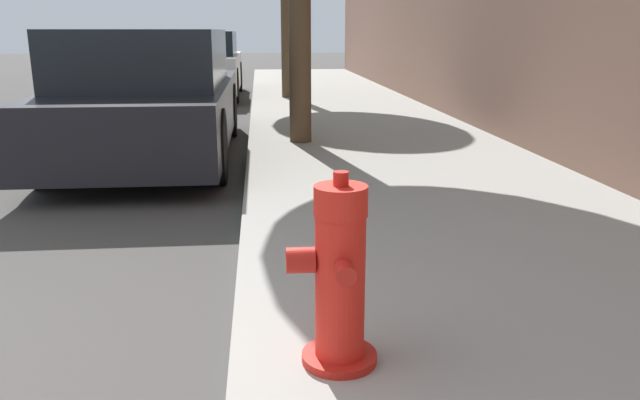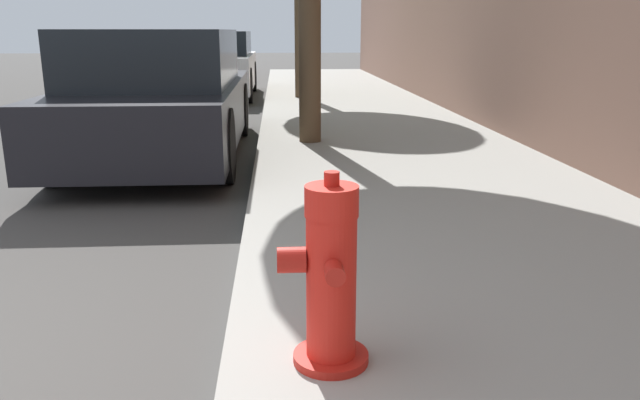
% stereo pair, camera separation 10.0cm
% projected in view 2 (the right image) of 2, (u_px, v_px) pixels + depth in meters
% --- Properties ---
extents(sidewalk_slab, '(3.13, 40.00, 0.12)m').
position_uv_depth(sidewalk_slab, '(630.00, 400.00, 2.36)').
color(sidewalk_slab, '#99968E').
rests_on(sidewalk_slab, ground_plane).
extents(fire_hydrant, '(0.36, 0.38, 0.79)m').
position_uv_depth(fire_hydrant, '(330.00, 279.00, 2.44)').
color(fire_hydrant, red).
rests_on(fire_hydrant, sidewalk_slab).
extents(parked_car_near, '(1.76, 4.53, 1.42)m').
position_uv_depth(parked_car_near, '(162.00, 96.00, 7.04)').
color(parked_car_near, black).
rests_on(parked_car_near, ground_plane).
extents(parked_car_mid, '(1.76, 4.11, 1.40)m').
position_uv_depth(parked_car_mid, '(213.00, 65.00, 13.51)').
color(parked_car_mid, silver).
rests_on(parked_car_mid, ground_plane).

